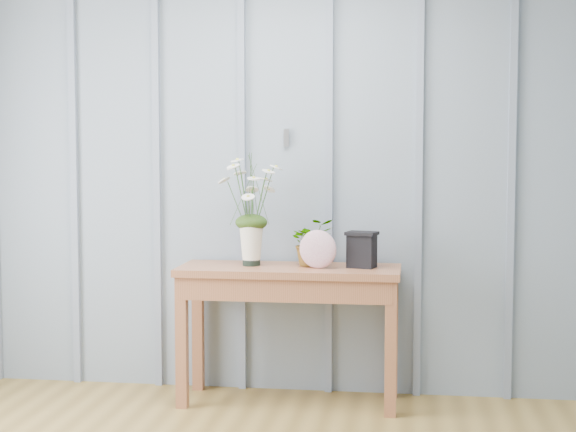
# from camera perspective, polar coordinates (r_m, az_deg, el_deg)

# --- Properties ---
(room_shell) EXTENTS (4.00, 4.50, 2.50)m
(room_shell) POSITION_cam_1_polar(r_m,az_deg,el_deg) (3.73, -3.19, 13.55)
(room_shell) COLOR gray
(room_shell) RESTS_ON ground
(sideboard) EXTENTS (1.20, 0.45, 0.75)m
(sideboard) POSITION_cam_1_polar(r_m,az_deg,el_deg) (4.80, 0.08, -4.65)
(sideboard) COLOR brown
(sideboard) RESTS_ON ground
(daisy_vase) EXTENTS (0.43, 0.33, 0.61)m
(daisy_vase) POSITION_cam_1_polar(r_m,az_deg,el_deg) (4.80, -2.39, 1.33)
(daisy_vase) COLOR black
(daisy_vase) RESTS_ON sideboard
(spider_plant) EXTENTS (0.30, 0.29, 0.26)m
(spider_plant) POSITION_cam_1_polar(r_m,az_deg,el_deg) (4.81, 1.50, -1.69)
(spider_plant) COLOR #203D11
(spider_plant) RESTS_ON sideboard
(felt_disc_vessel) EXTENTS (0.21, 0.10, 0.21)m
(felt_disc_vessel) POSITION_cam_1_polar(r_m,az_deg,el_deg) (4.71, 1.95, -2.16)
(felt_disc_vessel) COLOR #9A4D77
(felt_disc_vessel) RESTS_ON sideboard
(carved_box) EXTENTS (0.19, 0.16, 0.19)m
(carved_box) POSITION_cam_1_polar(r_m,az_deg,el_deg) (4.75, 4.79, -2.16)
(carved_box) COLOR black
(carved_box) RESTS_ON sideboard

